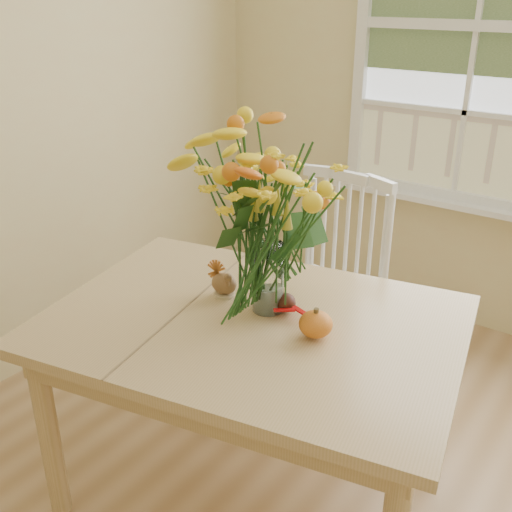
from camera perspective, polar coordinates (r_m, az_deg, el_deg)
The scene contains 6 objects.
dining_table at distance 2.02m, azimuth -0.34°, elevation -8.26°, with size 1.50×1.21×0.72m.
windsor_chair at distance 2.69m, azimuth 7.33°, elevation -1.73°, with size 0.48×0.46×0.97m.
flower_vase at distance 1.89m, azimuth 1.22°, elevation 4.39°, with size 0.50×0.50×0.59m.
pumpkin at distance 1.87m, azimuth 5.69°, elevation -6.60°, with size 0.11×0.11×0.08m, color #C36016.
turkey_figurine at distance 2.10m, azimuth -3.06°, elevation -2.66°, with size 0.10×0.08×0.12m.
dark_gourd at distance 2.01m, azimuth 2.81°, elevation -4.53°, with size 0.12×0.07×0.06m.
Camera 1 is at (0.36, -0.80, 1.71)m, focal length 42.00 mm.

